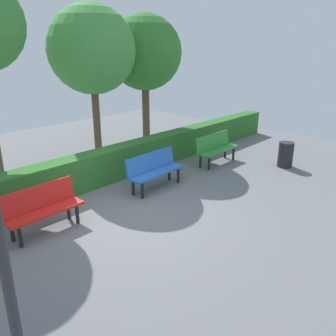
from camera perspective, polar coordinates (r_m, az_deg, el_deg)
ground_plane at (r=7.25m, az=-5.89°, el=-7.52°), size 17.95×17.95×0.00m
bench_green at (r=10.24m, az=7.83°, el=3.37°), size 1.55×0.46×0.86m
bench_blue at (r=8.35m, az=-2.26°, el=-0.15°), size 1.58×0.49×0.86m
bench_red at (r=6.80m, az=-19.88°, el=-6.05°), size 1.44×0.46×0.86m
hedge_row at (r=9.13m, az=-8.28°, el=0.95°), size 13.95×0.51×0.84m
tree_near at (r=11.38m, az=-3.83°, el=18.24°), size 2.31×2.31×4.23m
tree_mid at (r=10.30m, az=-12.35°, el=18.33°), size 2.42×2.42×4.39m
trash_bin at (r=10.43m, az=18.68°, el=2.10°), size 0.42×0.42×0.71m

